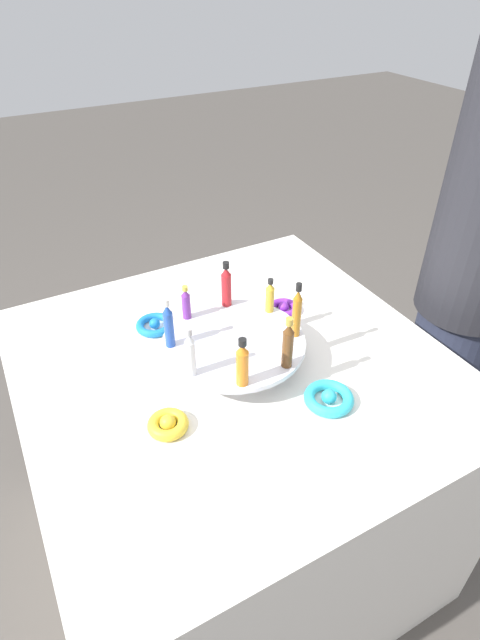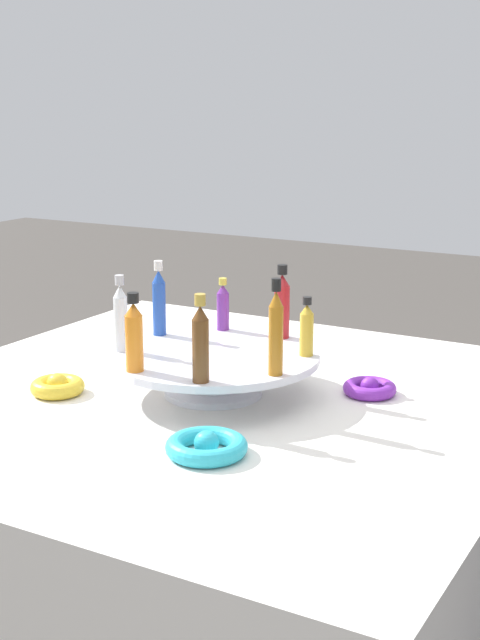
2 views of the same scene
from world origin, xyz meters
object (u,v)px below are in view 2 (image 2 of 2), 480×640
bottle_brown (200,342)px  ribbon_bow_gold (57,386)px  ribbon_bow_blue (218,346)px  bottle_gold (307,329)px  bottle_clear (121,316)px  ribbon_bow_purple (370,388)px  ribbon_bow_teal (206,446)px  bottle_amber (276,331)px  bottle_red (282,304)px  bottle_blue (159,301)px  display_stand (213,364)px  bottle_purple (223,306)px  bottle_orange (134,335)px

bottle_brown → ribbon_bow_gold: bottle_brown is taller
ribbon_bow_blue → bottle_gold: bearing=-31.7°
bottle_clear → ribbon_bow_purple: 0.42m
bottle_gold → ribbon_bow_gold: bearing=-152.6°
bottle_clear → ribbon_bow_purple: bottle_clear is taller
bottle_gold → ribbon_bow_gold: bottle_gold is taller
ribbon_bow_teal → bottle_amber: bearing=84.4°
bottle_red → bottle_blue: bottle_blue is taller
display_stand → bottle_clear: bearing=-155.6°
display_stand → ribbon_bow_purple: 0.26m
bottle_blue → bottle_clear: bearing=-88.1°
bottle_brown → bottle_purple: 0.30m
ribbon_bow_gold → ribbon_bow_teal: (0.35, -0.10, -0.00)m
bottle_brown → ribbon_bow_gold: 0.31m
bottle_amber → ribbon_bow_purple: (0.08, 0.18, -0.13)m
bottle_amber → bottle_purple: bottle_amber is taller
bottle_orange → ribbon_bow_blue: 0.39m
bottle_red → bottle_clear: (-0.19, -0.20, -0.00)m
bottle_gold → ribbon_bow_teal: 0.30m
bottle_purple → bottle_red: bearing=1.9°
bottle_purple → bottle_clear: bottle_clear is taller
bottle_amber → ribbon_bow_gold: (-0.36, -0.07, -0.12)m
bottle_red → bottle_gold: bearing=-43.1°
bottle_brown → ribbon_bow_blue: size_ratio=1.30×
display_stand → ribbon_bow_gold: size_ratio=3.91×
display_stand → bottle_clear: 0.17m
ribbon_bow_purple → ribbon_bow_blue: same height
ribbon_bow_gold → bottle_brown: bearing=-2.6°
ribbon_bow_gold → ribbon_bow_blue: bearing=74.1°
bottle_brown → ribbon_bow_teal: (0.06, -0.09, -0.12)m
ribbon_bow_teal → bottle_orange: bearing=155.0°
bottle_orange → bottle_blue: size_ratio=0.92×
bottle_orange → bottle_gold: 0.28m
ribbon_bow_gold → bottle_orange: bearing=-5.6°
bottle_amber → bottle_red: 0.21m
bottle_orange → bottle_gold: bearing=46.9°
bottle_orange → bottle_amber: bearing=24.4°
bottle_amber → bottle_gold: bearing=91.9°
bottle_brown → bottle_clear: size_ratio=1.04×
ribbon_bow_teal → ribbon_bow_blue: (-0.25, 0.45, -0.00)m
bottle_purple → ribbon_bow_teal: size_ratio=0.83×
bottle_gold → bottle_blue: 0.28m
bottle_clear → bottle_red: bearing=46.9°
bottle_brown → bottle_purple: (-0.12, 0.27, -0.02)m
bottle_brown → ribbon_bow_blue: (-0.19, 0.36, -0.12)m
bottle_gold → bottle_clear: bottle_clear is taller
ribbon_bow_blue → ribbon_bow_purple: bearing=-15.9°
bottle_clear → ribbon_bow_purple: (0.36, 0.19, -0.12)m
bottle_gold → bottle_red: (-0.08, 0.08, 0.01)m
ribbon_bow_blue → ribbon_bow_gold: bearing=-105.9°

